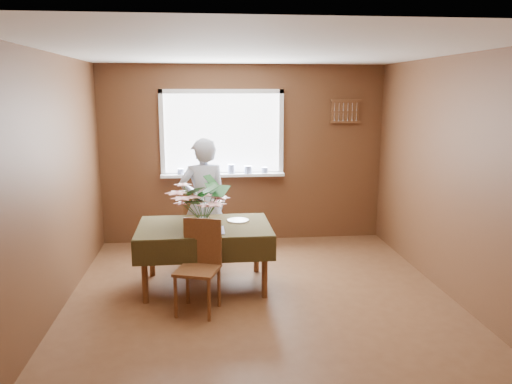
{
  "coord_description": "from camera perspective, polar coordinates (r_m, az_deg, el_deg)",
  "views": [
    {
      "loc": [
        -0.56,
        -4.77,
        2.14
      ],
      "look_at": [
        0.0,
        0.55,
        1.05
      ],
      "focal_mm": 35.0,
      "sensor_mm": 36.0,
      "label": 1
    }
  ],
  "objects": [
    {
      "name": "ceiling",
      "position": [
        4.81,
        0.71,
        15.82
      ],
      "size": [
        4.5,
        4.5,
        0.0
      ],
      "primitive_type": "plane",
      "rotation": [
        3.14,
        0.0,
        0.0
      ],
      "color": "white",
      "rests_on": "wall_back"
    },
    {
      "name": "dining_table",
      "position": [
        5.49,
        -5.92,
        -4.64
      ],
      "size": [
        1.45,
        1.0,
        0.71
      ],
      "rotation": [
        0.0,
        0.0,
        0.01
      ],
      "color": "brown",
      "rests_on": "floor"
    },
    {
      "name": "spoon_rack",
      "position": [
        7.27,
        10.18,
        9.05
      ],
      "size": [
        0.44,
        0.05,
        0.33
      ],
      "color": "brown",
      "rests_on": "wall_back"
    },
    {
      "name": "wall_right",
      "position": [
        5.48,
        21.93,
        1.34
      ],
      "size": [
        0.0,
        4.5,
        4.5
      ],
      "primitive_type": "plane",
      "rotation": [
        1.57,
        0.0,
        -1.57
      ],
      "color": "brown",
      "rests_on": "floor"
    },
    {
      "name": "table_knife",
      "position": [
        5.3,
        -4.32,
        -4.18
      ],
      "size": [
        0.05,
        0.21,
        0.0
      ],
      "primitive_type": "cube",
      "rotation": [
        0.0,
        0.0,
        0.15
      ],
      "color": "silver",
      "rests_on": "dining_table"
    },
    {
      "name": "wall_back",
      "position": [
        7.1,
        -1.43,
        4.31
      ],
      "size": [
        4.0,
        0.0,
        4.0
      ],
      "primitive_type": "plane",
      "rotation": [
        1.57,
        0.0,
        0.0
      ],
      "color": "brown",
      "rests_on": "floor"
    },
    {
      "name": "flower_bouquet",
      "position": [
        5.21,
        -6.08,
        -1.06
      ],
      "size": [
        0.56,
        0.56,
        0.48
      ],
      "rotation": [
        0.0,
        0.0,
        -0.06
      ],
      "color": "white",
      "rests_on": "dining_table"
    },
    {
      "name": "side_plate",
      "position": [
        5.62,
        -2.06,
        -3.26
      ],
      "size": [
        0.32,
        0.32,
        0.01
      ],
      "primitive_type": "cylinder",
      "rotation": [
        0.0,
        0.0,
        -0.4
      ],
      "color": "white",
      "rests_on": "dining_table"
    },
    {
      "name": "wall_left",
      "position": [
        5.06,
        -22.45,
        0.52
      ],
      "size": [
        0.0,
        4.5,
        4.5
      ],
      "primitive_type": "plane",
      "rotation": [
        1.57,
        0.0,
        1.57
      ],
      "color": "brown",
      "rests_on": "floor"
    },
    {
      "name": "seated_woman",
      "position": [
        6.09,
        -6.02,
        -1.29
      ],
      "size": [
        0.64,
        0.48,
        1.59
      ],
      "primitive_type": "imported",
      "rotation": [
        0.0,
        0.0,
        3.33
      ],
      "color": "white",
      "rests_on": "floor"
    },
    {
      "name": "chair_far",
      "position": [
        6.29,
        -6.29,
        -3.51
      ],
      "size": [
        0.45,
        0.45,
        0.94
      ],
      "rotation": [
        0.0,
        0.0,
        3.02
      ],
      "color": "brown",
      "rests_on": "floor"
    },
    {
      "name": "chair_near",
      "position": [
        4.97,
        -6.44,
        -7.86
      ],
      "size": [
        0.49,
        0.49,
        0.91
      ],
      "rotation": [
        0.0,
        0.0,
        -0.32
      ],
      "color": "brown",
      "rests_on": "floor"
    },
    {
      "name": "floor",
      "position": [
        5.25,
        0.64,
        -12.51
      ],
      "size": [
        4.5,
        4.5,
        0.0
      ],
      "primitive_type": "plane",
      "color": "brown",
      "rests_on": "ground"
    },
    {
      "name": "window_assembly",
      "position": [
        7.01,
        -3.85,
        5.02
      ],
      "size": [
        1.72,
        0.2,
        1.22
      ],
      "color": "white",
      "rests_on": "wall_back"
    },
    {
      "name": "wall_front",
      "position": [
        2.73,
        6.18,
        -7.57
      ],
      "size": [
        4.0,
        0.0,
        4.0
      ],
      "primitive_type": "plane",
      "rotation": [
        -1.57,
        0.0,
        0.0
      ],
      "color": "brown",
      "rests_on": "floor"
    }
  ]
}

